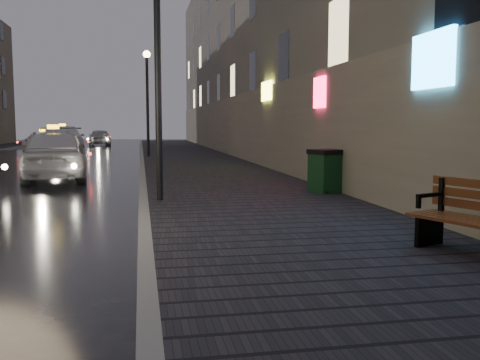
{
  "coord_description": "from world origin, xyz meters",
  "views": [
    {
      "loc": [
        1.46,
        -5.5,
        1.77
      ],
      "look_at": [
        3.07,
        3.15,
        0.85
      ],
      "focal_mm": 40.0,
      "sensor_mm": 36.0,
      "label": 1
    }
  ],
  "objects_px": {
    "lamp_near": "(157,42)",
    "trash_bin": "(326,171)",
    "taxi_near": "(54,155)",
    "taxi_far": "(43,141)",
    "taxi_mid": "(63,141)",
    "car_far": "(100,137)",
    "lamp_far": "(147,90)"
  },
  "relations": [
    {
      "from": "lamp_far",
      "to": "taxi_near",
      "type": "bearing_deg",
      "value": -107.66
    },
    {
      "from": "taxi_near",
      "to": "taxi_mid",
      "type": "bearing_deg",
      "value": -90.86
    },
    {
      "from": "lamp_near",
      "to": "taxi_mid",
      "type": "xyz_separation_m",
      "value": [
        -4.65,
        19.75,
        -2.65
      ]
    },
    {
      "from": "taxi_far",
      "to": "trash_bin",
      "type": "bearing_deg",
      "value": -72.34
    },
    {
      "from": "taxi_mid",
      "to": "taxi_far",
      "type": "xyz_separation_m",
      "value": [
        -1.99,
        5.3,
        -0.18
      ]
    },
    {
      "from": "lamp_far",
      "to": "trash_bin",
      "type": "height_order",
      "value": "lamp_far"
    },
    {
      "from": "lamp_far",
      "to": "taxi_mid",
      "type": "bearing_deg",
      "value": 141.13
    },
    {
      "from": "taxi_mid",
      "to": "taxi_far",
      "type": "bearing_deg",
      "value": -75.49
    },
    {
      "from": "lamp_near",
      "to": "trash_bin",
      "type": "distance_m",
      "value": 4.89
    },
    {
      "from": "trash_bin",
      "to": "car_far",
      "type": "bearing_deg",
      "value": 84.29
    },
    {
      "from": "lamp_near",
      "to": "taxi_far",
      "type": "relative_size",
      "value": 1.11
    },
    {
      "from": "trash_bin",
      "to": "taxi_far",
      "type": "xyz_separation_m",
      "value": [
        -10.6,
        24.45,
        -0.01
      ]
    },
    {
      "from": "lamp_near",
      "to": "car_far",
      "type": "height_order",
      "value": "lamp_near"
    },
    {
      "from": "taxi_far",
      "to": "lamp_near",
      "type": "bearing_deg",
      "value": -80.91
    },
    {
      "from": "trash_bin",
      "to": "car_far",
      "type": "height_order",
      "value": "car_far"
    },
    {
      "from": "lamp_near",
      "to": "taxi_mid",
      "type": "relative_size",
      "value": 0.91
    },
    {
      "from": "lamp_far",
      "to": "trash_bin",
      "type": "relative_size",
      "value": 5.15
    },
    {
      "from": "trash_bin",
      "to": "taxi_far",
      "type": "relative_size",
      "value": 0.22
    },
    {
      "from": "lamp_far",
      "to": "lamp_near",
      "type": "bearing_deg",
      "value": -90.0
    },
    {
      "from": "lamp_near",
      "to": "taxi_far",
      "type": "distance_m",
      "value": 26.07
    },
    {
      "from": "car_far",
      "to": "taxi_mid",
      "type": "bearing_deg",
      "value": 78.28
    },
    {
      "from": "trash_bin",
      "to": "taxi_far",
      "type": "height_order",
      "value": "taxi_far"
    },
    {
      "from": "lamp_near",
      "to": "taxi_mid",
      "type": "height_order",
      "value": "lamp_near"
    },
    {
      "from": "lamp_near",
      "to": "car_far",
      "type": "distance_m",
      "value": 34.5
    },
    {
      "from": "trash_bin",
      "to": "taxi_mid",
      "type": "bearing_deg",
      "value": 95.65
    },
    {
      "from": "lamp_near",
      "to": "taxi_near",
      "type": "relative_size",
      "value": 1.11
    },
    {
      "from": "car_far",
      "to": "lamp_near",
      "type": "bearing_deg",
      "value": 88.24
    },
    {
      "from": "taxi_near",
      "to": "taxi_mid",
      "type": "relative_size",
      "value": 0.83
    },
    {
      "from": "taxi_near",
      "to": "lamp_near",
      "type": "bearing_deg",
      "value": 108.85
    },
    {
      "from": "taxi_mid",
      "to": "lamp_near",
      "type": "bearing_deg",
      "value": 97.13
    },
    {
      "from": "lamp_near",
      "to": "taxi_far",
      "type": "height_order",
      "value": "lamp_near"
    },
    {
      "from": "lamp_near",
      "to": "taxi_mid",
      "type": "distance_m",
      "value": 20.47
    }
  ]
}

